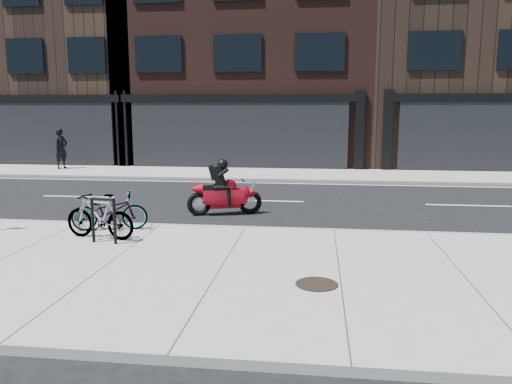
# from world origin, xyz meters

# --- Properties ---
(ground) EXTENTS (120.00, 120.00, 0.00)m
(ground) POSITION_xyz_m (0.00, 0.00, 0.00)
(ground) COLOR black
(ground) RESTS_ON ground
(sidewalk_near) EXTENTS (60.00, 6.00, 0.13)m
(sidewalk_near) POSITION_xyz_m (0.00, -5.00, 0.07)
(sidewalk_near) COLOR gray
(sidewalk_near) RESTS_ON ground
(sidewalk_far) EXTENTS (60.00, 3.50, 0.13)m
(sidewalk_far) POSITION_xyz_m (0.00, 7.75, 0.07)
(sidewalk_far) COLOR gray
(sidewalk_far) RESTS_ON ground
(building_midwest) EXTENTS (10.00, 10.00, 12.00)m
(building_midwest) POSITION_xyz_m (-12.00, 14.50, 6.00)
(building_midwest) COLOR black
(building_midwest) RESTS_ON ground
(building_center) EXTENTS (12.00, 10.00, 14.50)m
(building_center) POSITION_xyz_m (-2.00, 14.50, 7.25)
(building_center) COLOR black
(building_center) RESTS_ON ground
(building_mideast) EXTENTS (12.00, 10.00, 12.50)m
(building_mideast) POSITION_xyz_m (10.00, 14.50, 6.25)
(building_mideast) COLOR black
(building_mideast) RESTS_ON ground
(bike_rack) EXTENTS (0.55, 0.14, 0.93)m
(bike_rack) POSITION_xyz_m (-2.63, -3.66, 0.68)
(bike_rack) COLOR black
(bike_rack) RESTS_ON sidewalk_near
(bicycle_front) EXTENTS (1.74, 0.98, 0.87)m
(bicycle_front) POSITION_xyz_m (-2.96, -2.60, 0.56)
(bicycle_front) COLOR gray
(bicycle_front) RESTS_ON sidewalk_near
(bicycle_rear) EXTENTS (1.64, 0.72, 0.95)m
(bicycle_rear) POSITION_xyz_m (-2.86, -3.34, 0.61)
(bicycle_rear) COLOR gray
(bicycle_rear) RESTS_ON sidewalk_near
(motorcycle) EXTENTS (1.96, 0.84, 1.50)m
(motorcycle) POSITION_xyz_m (-0.75, -0.06, 0.61)
(motorcycle) COLOR black
(motorcycle) RESTS_ON ground
(pedestrian) EXTENTS (0.62, 0.76, 1.81)m
(pedestrian) POSITION_xyz_m (-9.79, 8.09, 1.03)
(pedestrian) COLOR black
(pedestrian) RESTS_ON sidewalk_far
(manhole_cover) EXTENTS (0.70, 0.70, 0.02)m
(manhole_cover) POSITION_xyz_m (1.63, -5.56, 0.14)
(manhole_cover) COLOR black
(manhole_cover) RESTS_ON sidewalk_near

